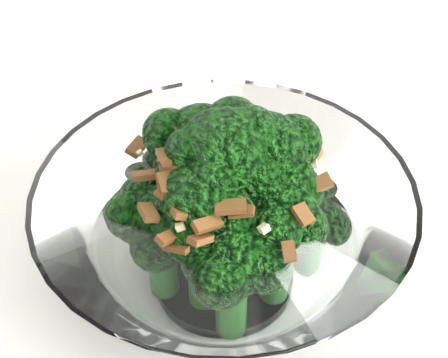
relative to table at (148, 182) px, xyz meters
The scene contains 2 objects.
table is the anchor object (origin of this frame).
broccoli_dish 0.23m from the table, 37.11° to the right, with size 0.25×0.25×0.15m.
Camera 1 is at (0.39, -0.41, 1.15)m, focal length 55.00 mm.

